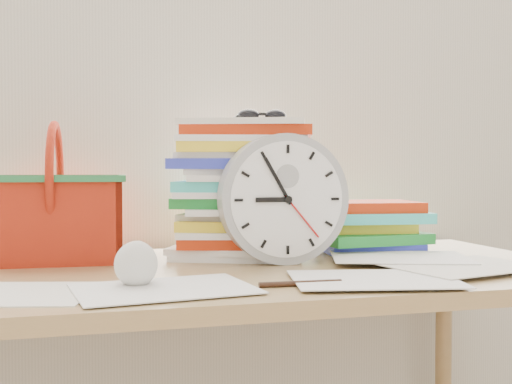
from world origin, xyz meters
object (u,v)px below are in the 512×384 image
object	(u,v)px
desk	(241,304)
paper_stack	(241,189)
basket	(55,193)
clock	(283,199)
book_stack	(368,226)

from	to	relation	value
desk	paper_stack	distance (m)	0.28
desk	basket	xyz separation A→B (m)	(-0.37, 0.20, 0.22)
desk	basket	distance (m)	0.47
paper_stack	clock	size ratio (longest dim) A/B	1.14
book_stack	paper_stack	bearing A→B (deg)	-179.28
desk	paper_stack	world-z (taller)	paper_stack
paper_stack	book_stack	xyz separation A→B (m)	(0.32, 0.00, -0.09)
book_stack	basket	size ratio (longest dim) A/B	0.96
paper_stack	book_stack	world-z (taller)	paper_stack
desk	clock	size ratio (longest dim) A/B	5.11
desk	clock	world-z (taller)	clock
paper_stack	book_stack	bearing A→B (deg)	0.72
desk	clock	bearing A→B (deg)	14.83
clock	basket	xyz separation A→B (m)	(-0.47, 0.18, 0.01)
desk	clock	distance (m)	0.23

